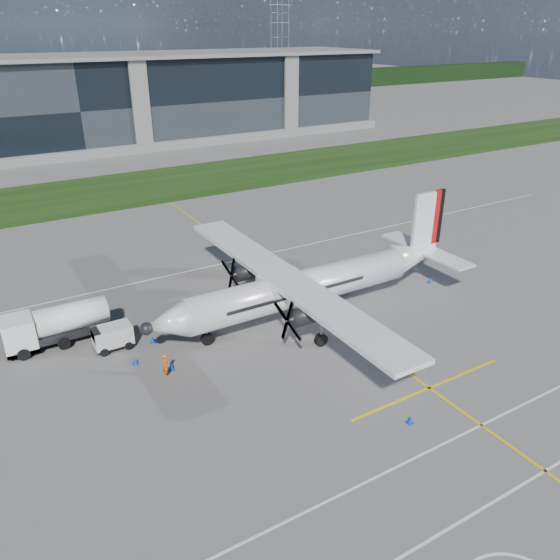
# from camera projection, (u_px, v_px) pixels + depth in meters

# --- Properties ---
(ground) EXTENTS (400.00, 400.00, 0.00)m
(ground) POSITION_uv_depth(u_px,v_px,m) (144.00, 204.00, 67.88)
(ground) COLOR #565351
(ground) RESTS_ON ground
(grass_strip) EXTENTS (400.00, 18.00, 0.04)m
(grass_strip) POSITION_uv_depth(u_px,v_px,m) (126.00, 189.00, 74.09)
(grass_strip) COLOR black
(grass_strip) RESTS_ON ground
(terminal_building) EXTENTS (120.00, 20.00, 15.00)m
(terminal_building) POSITION_uv_depth(u_px,v_px,m) (68.00, 105.00, 95.83)
(terminal_building) COLOR black
(terminal_building) RESTS_ON ground
(tree_line) EXTENTS (400.00, 6.00, 6.00)m
(tree_line) POSITION_uv_depth(u_px,v_px,m) (24.00, 97.00, 144.45)
(tree_line) COLOR black
(tree_line) RESTS_ON ground
(pylon_east) EXTENTS (9.00, 4.60, 30.00)m
(pylon_east) POSITION_uv_depth(u_px,v_px,m) (280.00, 42.00, 186.51)
(pylon_east) COLOR gray
(pylon_east) RESTS_ON ground
(yellow_taxiway_centerline) EXTENTS (0.20, 70.00, 0.01)m
(yellow_taxiway_centerline) POSITION_uv_depth(u_px,v_px,m) (292.00, 290.00, 45.91)
(yellow_taxiway_centerline) COLOR yellow
(yellow_taxiway_centerline) RESTS_ON ground
(white_lane_line) EXTENTS (90.00, 0.15, 0.01)m
(white_lane_line) POSITION_uv_depth(u_px,v_px,m) (505.00, 495.00, 25.84)
(white_lane_line) COLOR white
(white_lane_line) RESTS_ON ground
(turboprop_aircraft) EXTENTS (25.92, 26.88, 8.06)m
(turboprop_aircraft) POSITION_uv_depth(u_px,v_px,m) (312.00, 266.00, 40.31)
(turboprop_aircraft) COLOR white
(turboprop_aircraft) RESTS_ON ground
(fuel_tanker_truck) EXTENTS (7.37, 2.40, 2.76)m
(fuel_tanker_truck) POSITION_uv_depth(u_px,v_px,m) (49.00, 327.00, 37.45)
(fuel_tanker_truck) COLOR white
(fuel_tanker_truck) RESTS_ON ground
(baggage_tug) EXTENTS (2.75, 1.65, 1.65)m
(baggage_tug) POSITION_uv_depth(u_px,v_px,m) (113.00, 337.00, 37.32)
(baggage_tug) COLOR white
(baggage_tug) RESTS_ON ground
(ground_crew_person) EXTENTS (0.61, 0.80, 1.85)m
(ground_crew_person) POSITION_uv_depth(u_px,v_px,m) (165.00, 364.00, 34.23)
(ground_crew_person) COLOR #F25907
(ground_crew_person) RESTS_ON ground
(safety_cone_portwing) EXTENTS (0.36, 0.36, 0.50)m
(safety_cone_portwing) POSITION_uv_depth(u_px,v_px,m) (410.00, 419.00, 30.42)
(safety_cone_portwing) COLOR #0B36C5
(safety_cone_portwing) RESTS_ON ground
(safety_cone_fwd) EXTENTS (0.36, 0.36, 0.50)m
(safety_cone_fwd) POSITION_uv_depth(u_px,v_px,m) (135.00, 361.00, 35.75)
(safety_cone_fwd) COLOR #0B36C5
(safety_cone_fwd) RESTS_ON ground
(safety_cone_tail) EXTENTS (0.36, 0.36, 0.50)m
(safety_cone_tail) POSITION_uv_depth(u_px,v_px,m) (430.00, 280.00, 47.03)
(safety_cone_tail) COLOR #0B36C5
(safety_cone_tail) RESTS_ON ground
(safety_cone_nose_stbd) EXTENTS (0.36, 0.36, 0.50)m
(safety_cone_nose_stbd) POSITION_uv_depth(u_px,v_px,m) (153.00, 339.00, 38.15)
(safety_cone_nose_stbd) COLOR #0B36C5
(safety_cone_nose_stbd) RESTS_ON ground
(safety_cone_nose_port) EXTENTS (0.36, 0.36, 0.50)m
(safety_cone_nose_port) POSITION_uv_depth(u_px,v_px,m) (171.00, 367.00, 35.11)
(safety_cone_nose_port) COLOR #0B36C5
(safety_cone_nose_port) RESTS_ON ground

